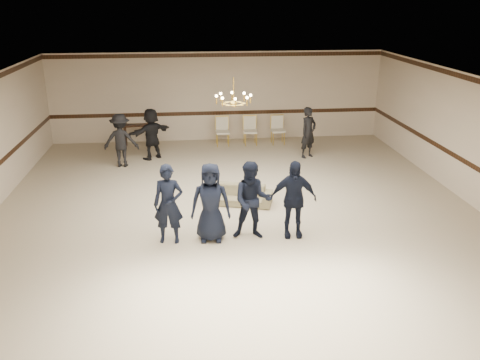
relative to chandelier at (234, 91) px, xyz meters
The scene contains 16 objects.
room 1.62m from the chandelier, 90.00° to the right, with size 12.01×14.01×3.21m.
chair_rail 6.27m from the chandelier, 90.00° to the left, with size 12.00×0.02×0.14m, color #331A0F.
crown_molding 5.99m from the chandelier, 90.00° to the left, with size 12.00×0.02×0.14m, color #331A0F.
chandelier is the anchor object (origin of this frame).
boy_a 3.41m from the chandelier, 125.95° to the right, with size 0.64×0.42×1.75m, color black.
boy_b 3.08m from the chandelier, 107.85° to the right, with size 0.86×0.56×1.75m, color black.
boy_c 3.00m from the chandelier, 85.37° to the right, with size 0.85×0.66×1.75m, color black.
boy_d 3.19m from the chandelier, 64.17° to the right, with size 1.03×0.43×1.75m, color black.
settee 2.65m from the chandelier, 67.02° to the right, with size 1.64×0.64×0.48m, color #7E7854.
adult_left 4.95m from the chandelier, 135.37° to the left, with size 1.08×0.62×1.67m, color black.
adult_mid 4.94m from the chandelier, 120.83° to the left, with size 1.55×0.49×1.67m, color black.
adult_right 4.90m from the chandelier, 51.16° to the left, with size 0.61×0.40×1.67m, color black.
banquet_chair_left 5.67m from the chandelier, 88.92° to the left, with size 0.49×0.49×1.00m, color beige, non-canonical shape.
banquet_chair_mid 5.78m from the chandelier, 77.98° to the left, with size 0.49×0.49×1.00m, color beige, non-canonical shape.
banquet_chair_right 6.05m from the chandelier, 67.85° to the left, with size 0.49×0.49×1.00m, color beige, non-canonical shape.
console_table 6.57m from the chandelier, 118.47° to the left, with size 0.95×0.40×0.80m, color black.
Camera 1 is at (-1.18, -11.26, 5.05)m, focal length 37.83 mm.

